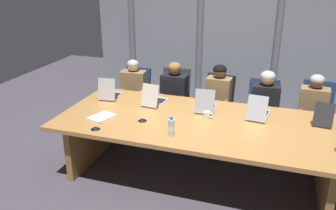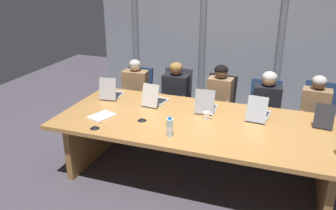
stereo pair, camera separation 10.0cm
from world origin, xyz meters
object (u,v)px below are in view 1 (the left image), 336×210
object	(u,v)px
person_left_end	(132,92)
laptop_center	(206,106)
office_chair_left_mid	(174,109)
person_left_mid	(172,95)
laptop_right_mid	(258,112)
person_center	(217,100)
conference_mic_middle	(142,120)
person_right_mid	(265,106)
office_chair_right_mid	(261,121)
office_chair_right_end	(313,126)
person_right_end	(313,112)
office_chair_center	(215,115)
office_chair_left_end	(134,105)
laptop_left_mid	(155,100)
water_bottle_primary	(171,128)
laptop_left_end	(110,94)
spiral_notepad	(102,117)
conference_mic_left_side	(95,128)
laptop_right_end	(323,118)
coffee_mug_near	(207,115)

from	to	relation	value
person_left_end	laptop_center	bearing A→B (deg)	58.44
office_chair_left_mid	person_left_mid	bearing A→B (deg)	6.66
laptop_right_mid	person_center	xyz separation A→B (m)	(-0.64, 0.64, -0.15)
conference_mic_middle	laptop_center	bearing A→B (deg)	41.22
person_left_end	person_right_mid	size ratio (longest dim) A/B	0.99
office_chair_left_mid	office_chair_right_mid	xyz separation A→B (m)	(1.34, -0.00, -0.01)
office_chair_right_end	person_right_end	distance (m)	0.33
office_chair_center	person_right_end	size ratio (longest dim) A/B	0.83
office_chair_left_end	laptop_left_mid	bearing A→B (deg)	42.82
laptop_right_mid	water_bottle_primary	bearing A→B (deg)	140.25
laptop_left_end	office_chair_center	distance (m)	1.63
office_chair_left_mid	spiral_notepad	size ratio (longest dim) A/B	2.73
office_chair_left_end	person_left_end	size ratio (longest dim) A/B	0.84
laptop_center	person_right_mid	size ratio (longest dim) A/B	0.36
office_chair_right_end	office_chair_left_end	bearing A→B (deg)	-83.50
person_right_end	conference_mic_left_side	xyz separation A→B (m)	(-2.39, -1.60, 0.12)
laptop_left_end	person_left_mid	distance (m)	0.96
laptop_left_end	laptop_right_end	bearing A→B (deg)	-96.43
coffee_mug_near	laptop_center	bearing A→B (deg)	106.01
person_left_end	conference_mic_middle	world-z (taller)	person_left_end
laptop_left_end	person_left_end	world-z (taller)	person_left_end
office_chair_right_mid	person_right_end	xyz separation A→B (m)	(0.67, -0.16, 0.30)
office_chair_left_mid	coffee_mug_near	size ratio (longest dim) A/B	7.75
laptop_right_end	person_right_end	size ratio (longest dim) A/B	0.35
office_chair_left_mid	person_left_end	world-z (taller)	person_left_end
laptop_center	person_left_end	size ratio (longest dim) A/B	0.36
laptop_left_mid	person_center	world-z (taller)	person_center
laptop_left_end	laptop_right_end	size ratio (longest dim) A/B	1.01
office_chair_right_end	person_left_end	bearing A→B (deg)	-80.05
office_chair_left_end	laptop_right_end	bearing A→B (deg)	77.93
office_chair_right_mid	office_chair_right_end	size ratio (longest dim) A/B	0.95
office_chair_left_mid	person_left_mid	distance (m)	0.33
person_center	conference_mic_left_side	bearing A→B (deg)	-31.04
office_chair_center	person_right_mid	distance (m)	0.80
office_chair_right_end	spiral_notepad	size ratio (longest dim) A/B	2.74
person_right_end	coffee_mug_near	distance (m)	1.55
office_chair_right_end	coffee_mug_near	world-z (taller)	office_chair_right_end
coffee_mug_near	laptop_left_mid	bearing A→B (deg)	161.70
office_chair_left_end	conference_mic_middle	world-z (taller)	office_chair_left_end
water_bottle_primary	spiral_notepad	world-z (taller)	water_bottle_primary
person_left_end	office_chair_left_mid	bearing A→B (deg)	99.30
laptop_left_end	office_chair_center	size ratio (longest dim) A/B	0.42
conference_mic_left_side	coffee_mug_near	bearing A→B (deg)	31.77
laptop_left_end	person_left_end	xyz separation A→B (m)	(0.05, 0.62, -0.18)
laptop_left_end	person_right_mid	distance (m)	2.17
office_chair_right_end	person_left_mid	size ratio (longest dim) A/B	0.86
laptop_right_mid	spiral_notepad	size ratio (longest dim) A/B	1.28
laptop_center	person_left_end	bearing A→B (deg)	59.58
office_chair_right_mid	person_left_mid	xyz separation A→B (m)	(-1.32, -0.16, 0.30)
laptop_right_end	water_bottle_primary	world-z (taller)	laptop_right_end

